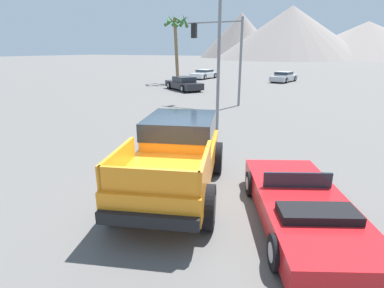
% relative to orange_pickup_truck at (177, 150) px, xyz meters
% --- Properties ---
extents(ground_plane, '(320.00, 320.00, 0.00)m').
position_rel_orange_pickup_truck_xyz_m(ground_plane, '(0.36, -0.25, -1.05)').
color(ground_plane, '#5B5956').
extents(orange_pickup_truck, '(3.41, 5.36, 1.82)m').
position_rel_orange_pickup_truck_xyz_m(orange_pickup_truck, '(0.00, 0.00, 0.00)').
color(orange_pickup_truck, orange).
rests_on(orange_pickup_truck, ground_plane).
extents(red_convertible_car, '(3.47, 4.73, 0.99)m').
position_rel_orange_pickup_truck_xyz_m(red_convertible_car, '(3.27, -0.43, -0.65)').
color(red_convertible_car, red).
rests_on(red_convertible_car, ground_plane).
extents(parked_car_dark, '(4.68, 3.93, 1.20)m').
position_rel_orange_pickup_truck_xyz_m(parked_car_dark, '(-9.49, 17.97, -0.44)').
color(parked_car_dark, '#232328').
rests_on(parked_car_dark, ground_plane).
extents(parked_car_silver, '(2.48, 4.62, 1.16)m').
position_rel_orange_pickup_truck_xyz_m(parked_car_silver, '(-2.71, 29.55, -0.47)').
color(parked_car_silver, '#B7BABF').
rests_on(parked_car_silver, ground_plane).
extents(parked_car_white, '(2.32, 4.32, 1.13)m').
position_rel_orange_pickup_truck_xyz_m(parked_car_white, '(-12.54, 29.10, -0.47)').
color(parked_car_white, white).
rests_on(parked_car_white, ground_plane).
extents(traffic_light_main, '(3.85, 0.38, 5.49)m').
position_rel_orange_pickup_truck_xyz_m(traffic_light_main, '(-3.93, 12.59, 2.80)').
color(traffic_light_main, slate).
rests_on(traffic_light_main, ground_plane).
extents(street_lamp_post, '(0.90, 0.24, 7.53)m').
position_rel_orange_pickup_truck_xyz_m(street_lamp_post, '(-1.35, 6.13, 3.48)').
color(street_lamp_post, slate).
rests_on(street_lamp_post, ground_plane).
extents(palm_tree_tall, '(2.67, 2.84, 7.11)m').
position_rel_orange_pickup_truck_xyz_m(palm_tree_tall, '(-13.14, 23.20, 4.34)').
color(palm_tree_tall, brown).
rests_on(palm_tree_tall, ground_plane).
extents(distant_mountain_range, '(96.94, 68.21, 19.19)m').
position_rel_orange_pickup_truck_xyz_m(distant_mountain_range, '(-12.90, 122.21, 7.41)').
color(distant_mountain_range, gray).
rests_on(distant_mountain_range, ground_plane).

